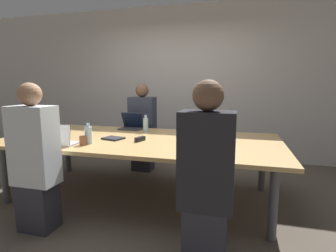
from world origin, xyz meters
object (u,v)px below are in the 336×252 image
at_px(bottle_near_left, 88,135).
at_px(cup_near_left, 83,141).
at_px(person_far_midleft, 143,129).
at_px(laptop_far_midleft, 132,124).
at_px(laptop_near_right, 211,151).
at_px(stapler, 140,139).
at_px(person_near_right, 206,178).
at_px(person_near_left, 35,161).
at_px(bottle_far_midleft, 146,125).
at_px(laptop_near_left, 59,139).

bearing_deg(bottle_near_left, cup_near_left, -105.61).
height_order(bottle_near_left, person_far_midleft, person_far_midleft).
bearing_deg(person_far_midleft, laptop_far_midleft, -95.34).
distance_m(laptop_near_right, stapler, 0.98).
xyz_separation_m(cup_near_left, person_near_right, (1.38, -0.54, -0.09)).
bearing_deg(cup_near_left, bottle_near_left, 74.39).
relative_size(person_near_right, stapler, 8.94).
distance_m(person_near_left, person_near_right, 1.58).
bearing_deg(bottle_far_midleft, laptop_near_left, -121.50).
relative_size(laptop_near_left, person_near_left, 0.24).
relative_size(cup_near_left, person_near_right, 0.07).
bearing_deg(person_near_right, cup_near_left, -21.52).
bearing_deg(bottle_near_left, person_far_midleft, 85.70).
xyz_separation_m(bottle_near_left, laptop_near_right, (1.34, -0.22, -0.03)).
relative_size(person_near_left, laptop_far_midleft, 4.29).
distance_m(laptop_far_midleft, stapler, 0.87).
relative_size(person_near_left, person_near_right, 0.99).
height_order(person_near_left, stapler, person_near_left).
height_order(person_near_left, cup_near_left, person_near_left).
bearing_deg(bottle_near_left, laptop_near_right, -9.09).
height_order(laptop_near_left, laptop_far_midleft, laptop_far_midleft).
bearing_deg(person_far_midleft, laptop_near_left, -103.59).
distance_m(person_near_left, laptop_near_right, 1.61).
distance_m(cup_near_left, person_far_midleft, 1.46).
bearing_deg(bottle_near_left, stapler, 28.87).
xyz_separation_m(laptop_far_midleft, bottle_far_midleft, (0.28, -0.17, 0.03)).
xyz_separation_m(laptop_near_left, person_near_left, (0.04, -0.40, -0.12)).
height_order(bottle_near_left, laptop_near_right, bottle_near_left).
xyz_separation_m(laptop_near_left, bottle_far_midleft, (0.61, 1.00, 0.03)).
height_order(laptop_near_left, stapler, laptop_near_left).
distance_m(person_far_midleft, stapler, 1.18).
bearing_deg(laptop_near_right, laptop_far_midleft, -44.40).
height_order(person_near_right, laptop_far_midleft, person_near_right).
xyz_separation_m(laptop_near_left, laptop_far_midleft, (0.34, 1.17, 0.00)).
bearing_deg(laptop_far_midleft, person_near_left, -100.68).
relative_size(cup_near_left, laptop_near_right, 0.28).
bearing_deg(stapler, person_near_left, -114.39).
bearing_deg(laptop_near_right, bottle_far_midleft, -47.13).
height_order(person_near_right, stapler, person_near_right).
xyz_separation_m(cup_near_left, stapler, (0.51, 0.35, -0.02)).
distance_m(person_near_right, person_far_midleft, 2.36).
bearing_deg(laptop_far_midleft, laptop_near_right, -44.40).
height_order(cup_near_left, laptop_far_midleft, laptop_far_midleft).
bearing_deg(laptop_near_left, cup_near_left, -164.43).
relative_size(laptop_near_left, bottle_far_midleft, 1.46).
distance_m(person_far_midleft, bottle_far_midleft, 0.60).
relative_size(person_near_right, bottle_far_midleft, 6.02).
distance_m(laptop_far_midleft, bottle_far_midleft, 0.33).
relative_size(person_far_midleft, bottle_far_midleft, 5.95).
xyz_separation_m(laptop_near_left, person_near_right, (1.62, -0.47, -0.11)).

